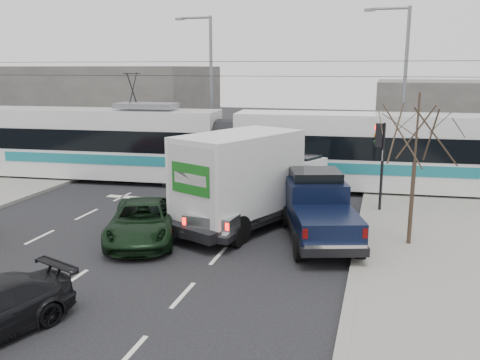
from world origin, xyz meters
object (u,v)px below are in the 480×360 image
(traffic_signal, at_px, (380,148))
(green_car, at_px, (143,221))
(navy_pickup, at_px, (318,207))
(bare_tree, at_px, (417,135))
(box_truck, at_px, (249,180))
(tram, at_px, (226,146))
(street_lamp_near, at_px, (401,83))
(street_lamp_far, at_px, (208,81))
(silver_pickup, at_px, (237,204))

(traffic_signal, distance_m, green_car, 9.89)
(navy_pickup, bearing_deg, bare_tree, -18.71)
(box_truck, bearing_deg, traffic_signal, 57.80)
(tram, relative_size, box_truck, 3.65)
(street_lamp_near, height_order, street_lamp_far, same)
(traffic_signal, bearing_deg, green_car, -143.88)
(street_lamp_far, distance_m, tram, 7.63)
(street_lamp_far, bearing_deg, street_lamp_near, -9.87)
(green_car, bearing_deg, tram, 68.30)
(navy_pickup, xyz_separation_m, green_car, (-5.87, -1.78, -0.47))
(tram, distance_m, box_truck, 6.98)
(bare_tree, xyz_separation_m, silver_pickup, (-6.13, 0.50, -2.86))
(traffic_signal, height_order, navy_pickup, traffic_signal)
(street_lamp_near, distance_m, navy_pickup, 12.41)
(traffic_signal, bearing_deg, street_lamp_far, 138.28)
(tram, bearing_deg, street_lamp_far, 111.83)
(street_lamp_far, height_order, green_car, street_lamp_far)
(traffic_signal, relative_size, green_car, 0.75)
(tram, xyz_separation_m, green_car, (-0.27, -8.98, -1.32))
(street_lamp_near, bearing_deg, box_truck, -117.46)
(street_lamp_near, xyz_separation_m, green_car, (-8.66, -13.20, -4.44))
(box_truck, xyz_separation_m, green_car, (-3.16, -2.63, -1.11))
(silver_pickup, height_order, green_car, silver_pickup)
(bare_tree, relative_size, street_lamp_near, 0.56)
(street_lamp_far, relative_size, navy_pickup, 1.54)
(green_car, bearing_deg, box_truck, 19.79)
(bare_tree, distance_m, green_car, 9.62)
(tram, xyz_separation_m, silver_pickup, (2.54, -6.77, -1.05))
(bare_tree, height_order, street_lamp_near, street_lamp_near)
(street_lamp_near, distance_m, box_truck, 12.38)
(traffic_signal, height_order, box_truck, traffic_signal)
(tram, bearing_deg, silver_pickup, -74.19)
(street_lamp_far, xyz_separation_m, box_truck, (6.00, -12.58, -3.34))
(tram, relative_size, silver_pickup, 5.16)
(bare_tree, xyz_separation_m, traffic_signal, (-1.13, 4.00, -1.05))
(tram, bearing_deg, navy_pickup, -56.87)
(silver_pickup, distance_m, box_truck, 1.00)
(street_lamp_far, xyz_separation_m, navy_pickup, (8.71, -13.42, -3.97))
(silver_pickup, bearing_deg, street_lamp_near, 68.59)
(street_lamp_far, bearing_deg, silver_pickup, -66.48)
(tram, distance_m, silver_pickup, 7.31)
(traffic_signal, distance_m, silver_pickup, 6.36)
(box_truck, bearing_deg, green_car, -115.90)
(street_lamp_near, distance_m, silver_pickup, 13.14)
(navy_pickup, distance_m, green_car, 6.15)
(bare_tree, distance_m, traffic_signal, 4.28)
(street_lamp_near, bearing_deg, green_car, -123.24)
(bare_tree, bearing_deg, silver_pickup, 175.33)
(tram, bearing_deg, box_truck, -70.33)
(traffic_signal, height_order, silver_pickup, traffic_signal)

